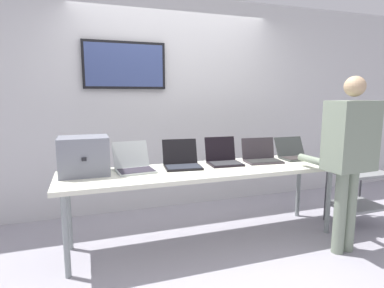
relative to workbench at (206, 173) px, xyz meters
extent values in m
cube|color=#9B97A2|center=(0.00, 0.00, -0.72)|extent=(8.00, 8.00, 0.04)
cube|color=silver|center=(0.00, 1.13, 0.64)|extent=(8.00, 0.06, 2.69)
cube|color=black|center=(-0.63, 1.08, 1.12)|extent=(0.97, 0.05, 0.56)
cube|color=#3B4A7E|center=(-0.63, 1.06, 1.12)|extent=(0.91, 0.02, 0.50)
cube|color=silver|center=(0.00, 0.00, 0.03)|extent=(2.81, 0.70, 0.04)
cylinder|color=gray|center=(-1.30, -0.25, -0.35)|extent=(0.05, 0.05, 0.72)
cylinder|color=gray|center=(1.30, -0.25, -0.35)|extent=(0.05, 0.05, 0.72)
cylinder|color=gray|center=(-1.30, 0.25, -0.35)|extent=(0.05, 0.05, 0.72)
cylinder|color=gray|center=(1.30, 0.25, -0.35)|extent=(0.05, 0.05, 0.72)
cube|color=slate|center=(-1.14, 0.14, 0.23)|extent=(0.43, 0.33, 0.35)
cube|color=black|center=(-1.14, -0.03, 0.23)|extent=(0.04, 0.01, 0.03)
cube|color=#AFB5B3|center=(-0.68, 0.08, 0.06)|extent=(0.37, 0.30, 0.02)
cube|color=#2C2832|center=(-0.68, 0.07, 0.07)|extent=(0.34, 0.25, 0.00)
cube|color=#AFB5B3|center=(-0.70, 0.26, 0.19)|extent=(0.35, 0.15, 0.24)
cube|color=silver|center=(-0.70, 0.27, 0.19)|extent=(0.32, 0.13, 0.22)
cube|color=black|center=(-0.21, 0.08, 0.06)|extent=(0.38, 0.29, 0.02)
cube|color=#282C36|center=(-0.22, 0.07, 0.07)|extent=(0.35, 0.24, 0.00)
cube|color=black|center=(-0.20, 0.25, 0.19)|extent=(0.36, 0.13, 0.25)
cube|color=silver|center=(-0.20, 0.25, 0.19)|extent=(0.34, 0.11, 0.22)
cube|color=black|center=(0.25, 0.09, 0.06)|extent=(0.35, 0.28, 0.02)
cube|color=#303134|center=(0.25, 0.08, 0.07)|extent=(0.32, 0.23, 0.00)
cube|color=black|center=(0.26, 0.25, 0.20)|extent=(0.34, 0.09, 0.25)
cube|color=navy|center=(0.26, 0.25, 0.19)|extent=(0.31, 0.08, 0.22)
cube|color=#3B3339|center=(0.68, 0.06, 0.06)|extent=(0.40, 0.27, 0.02)
cube|color=#2C2C2B|center=(0.68, 0.05, 0.07)|extent=(0.37, 0.21, 0.00)
cube|color=#3B3339|center=(0.69, 0.20, 0.18)|extent=(0.38, 0.09, 0.23)
cube|color=white|center=(0.70, 0.21, 0.18)|extent=(0.35, 0.07, 0.20)
cube|color=#383C3B|center=(1.14, 0.08, 0.06)|extent=(0.36, 0.24, 0.02)
cube|color=#332D2C|center=(1.14, 0.07, 0.07)|extent=(0.33, 0.19, 0.00)
cube|color=#383C3B|center=(1.14, 0.25, 0.17)|extent=(0.36, 0.12, 0.21)
cube|color=#2E4783|center=(1.14, 0.25, 0.17)|extent=(0.33, 0.10, 0.18)
cylinder|color=gray|center=(1.09, -0.63, -0.31)|extent=(0.11, 0.11, 0.79)
cylinder|color=gray|center=(1.21, -0.63, -0.31)|extent=(0.11, 0.11, 0.79)
cube|color=gray|center=(1.15, -0.63, 0.41)|extent=(0.45, 0.28, 0.63)
sphere|color=tan|center=(1.15, -0.63, 0.84)|extent=(0.18, 0.18, 0.18)
cylinder|color=gray|center=(0.97, -0.35, 0.14)|extent=(0.08, 0.32, 0.07)
cylinder|color=gray|center=(1.30, -0.33, 0.14)|extent=(0.08, 0.32, 0.07)
cube|color=white|center=(1.42, -0.17, 0.05)|extent=(0.25, 0.32, 0.00)
cube|color=gray|center=(1.79, -0.16, -0.10)|extent=(0.56, 0.44, 0.03)
cube|color=gray|center=(1.79, -0.16, -0.49)|extent=(0.53, 0.42, 0.03)
cylinder|color=#333338|center=(1.53, -0.36, -0.39)|extent=(0.02, 0.02, 0.62)
cylinder|color=#333338|center=(1.53, 0.04, -0.39)|extent=(0.02, 0.02, 0.62)
cylinder|color=#333338|center=(2.05, 0.04, -0.39)|extent=(0.02, 0.02, 0.62)
camera|label=1|loc=(-1.11, -2.81, 0.78)|focal=29.35mm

